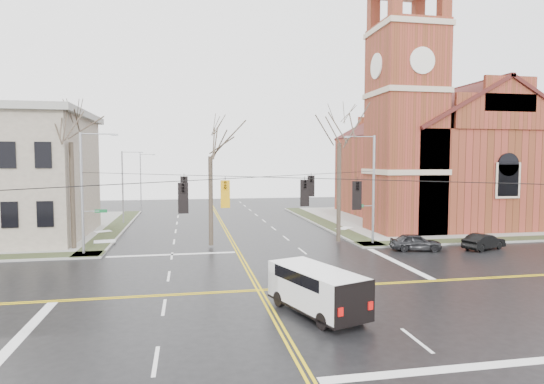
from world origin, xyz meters
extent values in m
plane|color=black|center=(0.00, 0.00, 0.00)|extent=(120.00, 120.00, 0.00)
cube|color=gray|center=(25.00, 25.00, 0.07)|extent=(30.00, 30.00, 0.15)
cube|color=#28331C|center=(11.20, 25.00, 0.15)|extent=(2.00, 30.00, 0.02)
cube|color=#28331C|center=(25.00, 11.20, 0.15)|extent=(30.00, 2.00, 0.02)
cube|color=#28331C|center=(-11.20, 25.00, 0.15)|extent=(2.00, 30.00, 0.02)
cube|color=gold|center=(-0.12, 0.00, 0.01)|extent=(0.12, 100.00, 0.01)
cube|color=gold|center=(0.12, 0.00, 0.01)|extent=(0.12, 100.00, 0.01)
cube|color=gold|center=(0.00, -0.12, 0.01)|extent=(100.00, 0.12, 0.01)
cube|color=gold|center=(0.00, 0.12, 0.01)|extent=(100.00, 0.12, 0.01)
cube|color=silver|center=(5.00, -10.50, 0.01)|extent=(9.50, 0.50, 0.01)
cube|color=silver|center=(-5.00, 10.50, 0.01)|extent=(9.50, 0.50, 0.01)
cube|color=silver|center=(-10.50, -5.00, 0.01)|extent=(0.50, 9.50, 0.01)
cube|color=silver|center=(10.50, 5.00, 0.01)|extent=(0.50, 9.50, 0.01)
cube|color=brown|center=(17.00, 17.00, 10.00)|extent=(6.00, 6.00, 20.00)
cube|color=#C1AE94|center=(17.00, 17.00, 19.50)|extent=(6.30, 6.30, 0.50)
cylinder|color=silver|center=(17.00, 13.95, 16.00)|extent=(2.40, 0.15, 2.40)
cylinder|color=silver|center=(13.95, 17.00, 16.00)|extent=(0.15, 2.40, 2.40)
cube|color=brown|center=(26.00, 26.00, 5.00)|extent=(18.00, 24.00, 10.00)
cube|color=brown|center=(16.80, 20.00, 2.20)|extent=(2.00, 5.00, 4.40)
cylinder|color=gray|center=(11.50, 11.50, 4.65)|extent=(0.20, 0.20, 9.00)
cylinder|color=gray|center=(10.90, 11.50, 3.30)|extent=(1.20, 0.06, 0.06)
cube|color=#0E5729|center=(10.20, 11.50, 3.30)|extent=(0.90, 0.04, 0.25)
cylinder|color=gray|center=(10.30, 11.50, 9.05)|extent=(2.40, 0.08, 0.08)
cube|color=gray|center=(9.10, 11.50, 9.00)|extent=(0.50, 0.22, 0.15)
cylinder|color=gray|center=(-11.50, 11.50, 4.65)|extent=(0.20, 0.20, 9.00)
cylinder|color=gray|center=(-10.90, 11.50, 3.30)|extent=(1.20, 0.06, 0.06)
cube|color=#0E5729|center=(-10.20, 11.50, 3.30)|extent=(0.90, 0.04, 0.25)
cylinder|color=gray|center=(-10.30, 11.50, 9.05)|extent=(2.40, 0.08, 0.08)
cube|color=gray|center=(-9.10, 11.50, 9.00)|extent=(0.50, 0.22, 0.15)
cylinder|color=black|center=(0.00, 0.00, 6.20)|extent=(23.02, 23.02, 0.03)
cylinder|color=black|center=(0.00, 0.00, 6.20)|extent=(23.02, 23.02, 0.03)
imported|color=black|center=(-4.00, -4.00, 5.45)|extent=(0.21, 0.26, 1.30)
imported|color=black|center=(4.00, 4.00, 5.45)|extent=(0.21, 0.26, 1.30)
imported|color=#D2950C|center=(-2.00, -2.00, 5.45)|extent=(0.21, 0.26, 1.30)
imported|color=black|center=(-4.00, 4.00, 5.45)|extent=(0.21, 0.26, 1.30)
imported|color=black|center=(4.00, -4.00, 5.45)|extent=(0.21, 0.26, 1.30)
imported|color=black|center=(2.00, -2.00, 5.45)|extent=(0.21, 0.26, 1.30)
cylinder|color=gray|center=(-10.80, 28.00, 4.10)|extent=(0.16, 0.16, 8.00)
cylinder|color=gray|center=(-9.80, 28.00, 8.00)|extent=(2.00, 0.07, 0.07)
cube|color=gray|center=(-8.80, 28.00, 7.95)|extent=(0.45, 0.20, 0.13)
cylinder|color=gray|center=(-10.80, 48.00, 4.10)|extent=(0.16, 0.16, 8.00)
cylinder|color=gray|center=(-9.80, 48.00, 8.00)|extent=(2.00, 0.07, 0.07)
cube|color=gray|center=(-8.80, 48.00, 7.95)|extent=(0.45, 0.20, 0.13)
cube|color=white|center=(2.00, -4.24, 1.22)|extent=(3.76, 5.78, 1.73)
cube|color=white|center=(1.26, -2.13, 0.97)|extent=(2.27, 1.56, 1.22)
cube|color=black|center=(1.14, -1.80, 1.53)|extent=(1.82, 0.74, 0.81)
cube|color=black|center=(1.93, -4.05, 1.78)|extent=(3.20, 4.15, 0.56)
cube|color=#B70C0A|center=(2.17, -7.10, 1.02)|extent=(0.25, 0.15, 0.35)
cube|color=#B70C0A|center=(3.66, -6.57, 1.02)|extent=(0.25, 0.15, 0.35)
cube|color=black|center=(2.00, -4.24, 0.34)|extent=(3.82, 5.84, 0.10)
cylinder|color=black|center=(0.53, -2.88, 0.37)|extent=(0.49, 0.78, 0.73)
cylinder|color=black|center=(2.29, -2.25, 0.37)|extent=(0.49, 0.78, 0.73)
cylinder|color=black|center=(1.71, -6.23, 0.37)|extent=(0.49, 0.78, 0.73)
cylinder|color=black|center=(3.47, -5.61, 0.37)|extent=(0.49, 0.78, 0.73)
imported|color=black|center=(13.82, 8.56, 0.67)|extent=(4.16, 2.36, 1.34)
imported|color=black|center=(19.35, 7.91, 0.64)|extent=(4.11, 2.61, 1.28)
cylinder|color=#372C23|center=(-12.69, 13.74, 4.32)|extent=(0.36, 0.36, 8.35)
cylinder|color=#372C23|center=(-1.94, 12.98, 3.79)|extent=(0.36, 0.36, 7.27)
cylinder|color=#372C23|center=(8.90, 12.76, 4.34)|extent=(0.36, 0.36, 8.39)
camera|label=1|loc=(-3.83, -24.11, 7.10)|focal=30.00mm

